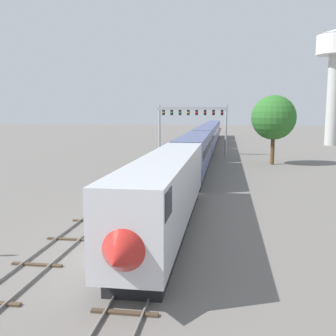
{
  "coord_description": "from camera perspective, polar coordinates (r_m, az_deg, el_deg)",
  "views": [
    {
      "loc": [
        5.69,
        -19.71,
        7.59
      ],
      "look_at": [
        1.0,
        12.0,
        3.0
      ],
      "focal_mm": 42.65,
      "sensor_mm": 36.0,
      "label": 1
    }
  ],
  "objects": [
    {
      "name": "signal_gantry",
      "position": [
        69.12,
        3.51,
        7.14
      ],
      "size": [
        12.1,
        0.49,
        8.62
      ],
      "color": "#999BA0",
      "rests_on": "ground"
    },
    {
      "name": "track_near",
      "position": [
        60.88,
        -0.33,
        1.05
      ],
      "size": [
        2.6,
        160.0,
        0.16
      ],
      "color": "slate",
      "rests_on": "ground"
    },
    {
      "name": "trackside_tree_left",
      "position": [
        58.57,
        14.87,
        6.97
      ],
      "size": [
        6.27,
        6.27,
        9.82
      ],
      "color": "brown",
      "rests_on": "ground"
    },
    {
      "name": "track_main",
      "position": [
        80.15,
        5.74,
        2.72
      ],
      "size": [
        2.6,
        200.0,
        0.16
      ],
      "color": "slate",
      "rests_on": "ground"
    },
    {
      "name": "ground_plane",
      "position": [
        21.87,
        -7.38,
        -12.23
      ],
      "size": [
        400.0,
        400.0,
        0.0
      ],
      "primitive_type": "plane",
      "color": "slate"
    },
    {
      "name": "water_tower",
      "position": [
        96.57,
        22.77,
        14.29
      ],
      "size": [
        8.25,
        8.25,
        25.03
      ],
      "color": "beige",
      "rests_on": "ground"
    },
    {
      "name": "passenger_train",
      "position": [
        69.79,
        5.37,
        4.02
      ],
      "size": [
        3.04,
        112.08,
        4.8
      ],
      "color": "silver",
      "rests_on": "ground"
    }
  ]
}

